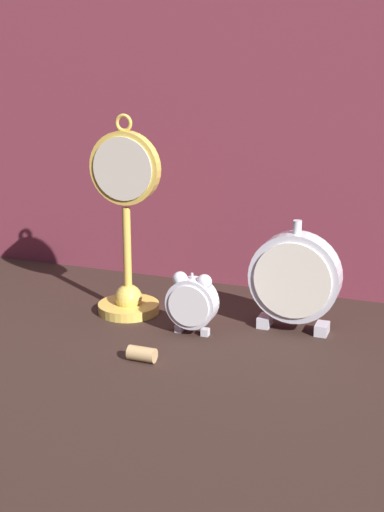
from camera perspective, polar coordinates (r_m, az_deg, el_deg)
The scene contains 6 objects.
ground_plane at distance 1.10m, azimuth -1.49°, elevation -7.44°, with size 4.00×4.00×0.00m, color black.
fabric_backdrop_drape at distance 1.31m, azimuth 3.89°, elevation 12.11°, with size 1.27×0.01×0.69m, color brown.
pocket_watch_on_stand at distance 1.20m, azimuth -5.26°, elevation 1.64°, with size 0.12×0.11×0.34m.
alarm_clock_twin_bell at distance 1.13m, azimuth -0.01°, elevation -3.60°, with size 0.08×0.03×0.10m.
mantel_clock_silver at distance 1.15m, azimuth 8.22°, elevation -1.79°, with size 0.15×0.04×0.18m.
wine_cork at distance 1.06m, azimuth -4.03°, elevation -7.82°, with size 0.02×0.02×0.04m, color tan.
Camera 1 is at (0.38, -0.93, 0.45)m, focal length 50.00 mm.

